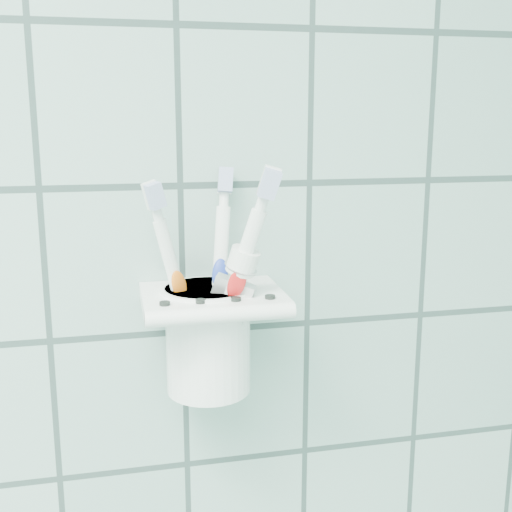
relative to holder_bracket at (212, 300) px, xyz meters
The scene contains 6 objects.
holder_bracket is the anchor object (origin of this frame).
cup 0.04m from the holder_bracket, 133.05° to the left, with size 0.09×0.09×0.10m.
toothbrush_pink 0.02m from the holder_bracket, 129.20° to the left, with size 0.05×0.04×0.20m.
toothbrush_blue 0.03m from the holder_bracket, 99.35° to the right, with size 0.03×0.06×0.21m.
toothbrush_orange 0.03m from the holder_bracket, 165.30° to the right, with size 0.06×0.05×0.22m.
toothpaste_tube 0.01m from the holder_bracket, behind, with size 0.06×0.04×0.15m.
Camera 1 is at (0.58, 0.59, 1.46)m, focal length 45.00 mm.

